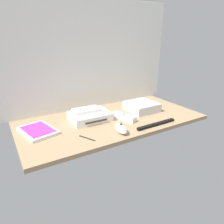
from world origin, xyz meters
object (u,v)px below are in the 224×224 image
(game_console, at_px, (90,116))
(stylus_pen, at_px, (87,138))
(mini_computer, at_px, (141,107))
(game_case, at_px, (38,131))
(remote_classic_pad, at_px, (86,110))
(remote_nunchuk, at_px, (121,129))
(sensor_bar, at_px, (156,124))
(remote_wand, at_px, (124,117))

(game_console, bearing_deg, stylus_pen, -116.98)
(mini_computer, distance_m, game_case, 0.61)
(mini_computer, relative_size, remote_classic_pad, 1.18)
(remote_nunchuk, bearing_deg, stylus_pen, 177.70)
(game_console, distance_m, sensor_bar, 0.36)
(game_console, distance_m, remote_nunchuk, 0.22)
(remote_nunchuk, bearing_deg, mini_computer, 41.69)
(stylus_pen, bearing_deg, remote_wand, 20.94)
(remote_wand, xyz_separation_m, sensor_bar, (0.10, -0.15, -0.01))
(remote_nunchuk, distance_m, sensor_bar, 0.20)
(remote_wand, height_order, sensor_bar, remote_wand)
(game_case, relative_size, remote_wand, 1.42)
(game_case, relative_size, remote_nunchuk, 2.06)
(game_console, xyz_separation_m, remote_classic_pad, (-0.01, 0.01, 0.03))
(sensor_bar, bearing_deg, remote_wand, 122.28)
(stylus_pen, bearing_deg, mini_computer, 20.40)
(remote_nunchuk, bearing_deg, remote_classic_pad, 114.99)
(mini_computer, height_order, remote_classic_pad, remote_classic_pad)
(sensor_bar, bearing_deg, stylus_pen, 171.16)
(remote_classic_pad, distance_m, stylus_pen, 0.23)
(remote_wand, height_order, remote_classic_pad, remote_classic_pad)
(game_case, height_order, remote_classic_pad, remote_classic_pad)
(remote_classic_pad, xyz_separation_m, sensor_bar, (0.28, -0.26, -0.05))
(remote_classic_pad, bearing_deg, remote_wand, -28.81)
(game_console, xyz_separation_m, sensor_bar, (0.26, -0.24, -0.01))
(remote_nunchuk, relative_size, remote_classic_pad, 0.72)
(remote_wand, distance_m, remote_nunchuk, 0.16)
(mini_computer, bearing_deg, stylus_pen, -159.60)
(remote_classic_pad, height_order, sensor_bar, remote_classic_pad)
(game_console, xyz_separation_m, stylus_pen, (-0.10, -0.19, -0.02))
(game_console, height_order, sensor_bar, game_console)
(remote_wand, relative_size, remote_classic_pad, 1.04)
(game_console, relative_size, remote_classic_pad, 1.47)
(sensor_bar, relative_size, stylus_pen, 2.67)
(game_console, height_order, remote_nunchuk, remote_nunchuk)
(remote_wand, relative_size, sensor_bar, 0.63)
(game_case, distance_m, stylus_pen, 0.25)
(remote_classic_pad, height_order, stylus_pen, remote_classic_pad)
(remote_classic_pad, bearing_deg, sensor_bar, -41.71)
(game_case, height_order, stylus_pen, game_case)
(game_case, bearing_deg, stylus_pen, -58.73)
(game_console, height_order, remote_wand, game_console)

